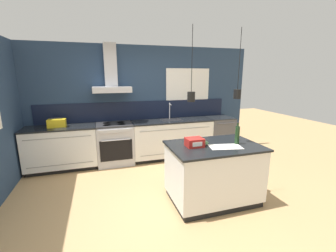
% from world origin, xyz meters
% --- Properties ---
extents(ground_plane, '(16.00, 16.00, 0.00)m').
position_xyz_m(ground_plane, '(0.00, 0.00, 0.00)').
color(ground_plane, tan).
rests_on(ground_plane, ground).
extents(wall_back, '(5.60, 2.41, 2.60)m').
position_xyz_m(wall_back, '(-0.03, 2.00, 1.35)').
color(wall_back, navy).
rests_on(wall_back, ground_plane).
extents(counter_run_left, '(1.40, 0.64, 0.91)m').
position_xyz_m(counter_run_left, '(-1.67, 1.69, 0.46)').
color(counter_run_left, black).
rests_on(counter_run_left, ground_plane).
extents(counter_run_sink, '(1.90, 0.64, 1.29)m').
position_xyz_m(counter_run_sink, '(0.74, 1.69, 0.46)').
color(counter_run_sink, black).
rests_on(counter_run_sink, ground_plane).
extents(oven_range, '(0.77, 0.66, 0.91)m').
position_xyz_m(oven_range, '(-0.59, 1.69, 0.46)').
color(oven_range, '#B5B5BA').
rests_on(oven_range, ground_plane).
extents(dishwasher, '(0.62, 0.65, 0.91)m').
position_xyz_m(dishwasher, '(1.99, 1.69, 0.46)').
color(dishwasher, '#4C4C51').
rests_on(dishwasher, ground_plane).
extents(kitchen_island, '(1.37, 0.93, 0.91)m').
position_xyz_m(kitchen_island, '(0.75, -0.33, 0.46)').
color(kitchen_island, black).
rests_on(kitchen_island, ground_plane).
extents(bottle_on_island, '(0.07, 0.07, 0.34)m').
position_xyz_m(bottle_on_island, '(1.10, -0.39, 1.05)').
color(bottle_on_island, '#193319').
rests_on(bottle_on_island, kitchen_island).
extents(book_stack, '(0.27, 0.28, 0.06)m').
position_xyz_m(book_stack, '(0.51, -0.22, 0.94)').
color(book_stack, '#B2332D').
rests_on(book_stack, kitchen_island).
extents(red_supply_box, '(0.25, 0.21, 0.13)m').
position_xyz_m(red_supply_box, '(0.43, -0.30, 0.97)').
color(red_supply_box, red).
rests_on(red_supply_box, kitchen_island).
extents(paper_pile, '(0.51, 0.35, 0.01)m').
position_xyz_m(paper_pile, '(0.86, -0.46, 0.91)').
color(paper_pile, silver).
rests_on(paper_pile, kitchen_island).
extents(yellow_toolbox, '(0.34, 0.18, 0.19)m').
position_xyz_m(yellow_toolbox, '(-1.72, 1.69, 0.99)').
color(yellow_toolbox, gold).
rests_on(yellow_toolbox, counter_run_left).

